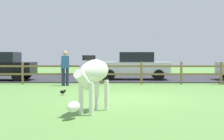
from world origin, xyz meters
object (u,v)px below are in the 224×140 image
(crow_on_grass, at_px, (63,92))
(visitor_near_fence, at_px, (65,66))
(zebra, at_px, (93,75))
(parked_car_white, at_px, (134,66))

(crow_on_grass, relative_size, visitor_near_fence, 0.13)
(zebra, bearing_deg, visitor_near_fence, 104.61)
(zebra, xyz_separation_m, visitor_near_fence, (-1.79, 6.87, -0.02))
(parked_car_white, xyz_separation_m, visitor_near_fence, (-3.43, -3.36, 0.06))
(zebra, height_order, parked_car_white, parked_car_white)
(zebra, distance_m, parked_car_white, 10.36)
(zebra, xyz_separation_m, crow_on_grass, (-1.31, 3.38, -0.80))
(parked_car_white, distance_m, visitor_near_fence, 4.80)
(crow_on_grass, distance_m, visitor_near_fence, 3.61)
(parked_car_white, bearing_deg, visitor_near_fence, -135.55)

